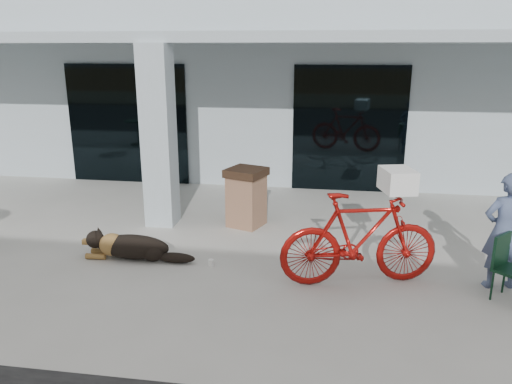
% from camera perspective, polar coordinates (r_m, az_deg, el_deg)
% --- Properties ---
extents(ground, '(80.00, 80.00, 0.00)m').
position_cam_1_polar(ground, '(6.74, -4.67, -10.72)').
color(ground, '#BBB8B0').
rests_on(ground, ground).
extents(building, '(22.00, 7.00, 4.50)m').
position_cam_1_polar(building, '(14.43, 3.06, 13.02)').
color(building, '#9EAEB3').
rests_on(building, ground).
extents(storefront_glass_left, '(2.80, 0.06, 2.70)m').
position_cam_1_polar(storefront_glass_left, '(11.89, -14.47, 7.50)').
color(storefront_glass_left, black).
rests_on(storefront_glass_left, ground).
extents(storefront_glass_right, '(2.40, 0.06, 2.70)m').
position_cam_1_polar(storefront_glass_right, '(10.96, 10.58, 7.03)').
color(storefront_glass_right, black).
rests_on(storefront_glass_right, ground).
extents(column, '(0.50, 0.50, 3.12)m').
position_cam_1_polar(column, '(8.78, -11.05, 6.16)').
color(column, '#9EAEB3').
rests_on(column, ground).
extents(overhang, '(22.00, 2.80, 0.18)m').
position_cam_1_polar(overhang, '(9.55, 0.05, 17.19)').
color(overhang, '#9EAEB3').
rests_on(overhang, column).
extents(bicycle, '(2.20, 1.10, 1.27)m').
position_cam_1_polar(bicycle, '(6.70, 11.75, -5.25)').
color(bicycle, '#9C100C').
rests_on(bicycle, ground).
extents(laundry_basket, '(0.48, 0.57, 0.29)m').
position_cam_1_polar(laundry_basket, '(6.61, 15.87, 1.30)').
color(laundry_basket, white).
rests_on(laundry_basket, bicycle).
extents(dog, '(1.30, 0.48, 0.43)m').
position_cam_1_polar(dog, '(7.68, -13.89, -5.95)').
color(dog, black).
rests_on(dog, ground).
extents(cup_near_dog, '(0.10, 0.10, 0.10)m').
position_cam_1_polar(cup_near_dog, '(7.31, -5.16, -8.06)').
color(cup_near_dog, white).
rests_on(cup_near_dog, ground).
extents(person, '(0.63, 0.48, 1.55)m').
position_cam_1_polar(person, '(7.17, 26.51, -4.05)').
color(person, '#475577').
rests_on(person, ground).
extents(trash_receptacle, '(0.78, 0.78, 1.04)m').
position_cam_1_polar(trash_receptacle, '(8.74, -1.11, -0.61)').
color(trash_receptacle, '#845D44').
rests_on(trash_receptacle, ground).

